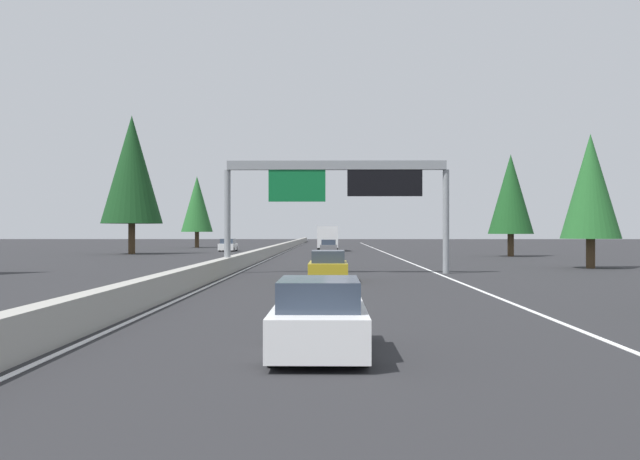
% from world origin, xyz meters
% --- Properties ---
extents(ground_plane, '(320.00, 320.00, 0.00)m').
position_xyz_m(ground_plane, '(60.00, 0.00, 0.00)').
color(ground_plane, '#262628').
extents(median_barrier, '(180.00, 0.56, 0.90)m').
position_xyz_m(median_barrier, '(80.00, 0.30, 0.45)').
color(median_barrier, '#9E9B93').
rests_on(median_barrier, ground).
extents(shoulder_stripe_right, '(160.00, 0.16, 0.01)m').
position_xyz_m(shoulder_stripe_right, '(70.00, -11.52, 0.01)').
color(shoulder_stripe_right, silver).
rests_on(shoulder_stripe_right, ground).
extents(shoulder_stripe_median, '(160.00, 0.16, 0.01)m').
position_xyz_m(shoulder_stripe_median, '(70.00, -0.25, 0.01)').
color(shoulder_stripe_median, silver).
rests_on(shoulder_stripe_median, ground).
extents(sign_gantry_overhead, '(0.50, 12.68, 6.34)m').
position_xyz_m(sign_gantry_overhead, '(40.10, -6.04, 5.05)').
color(sign_gantry_overhead, gray).
rests_on(sign_gantry_overhead, ground).
extents(sedan_distant_a, '(4.40, 1.80, 1.47)m').
position_xyz_m(sedan_distant_a, '(12.58, -5.33, 0.68)').
color(sedan_distant_a, white).
rests_on(sedan_distant_a, ground).
extents(sedan_mid_left, '(4.40, 1.80, 1.47)m').
position_xyz_m(sedan_mid_left, '(33.47, -5.42, 0.68)').
color(sedan_mid_left, '#AD931E').
rests_on(sedan_mid_left, ground).
extents(sedan_far_center, '(4.40, 1.80, 1.47)m').
position_xyz_m(sedan_far_center, '(78.65, -5.29, 0.68)').
color(sedan_far_center, slate).
rests_on(sedan_far_center, ground).
extents(box_truck_distant_b, '(8.50, 2.40, 2.95)m').
position_xyz_m(box_truck_distant_b, '(87.74, -5.16, 1.61)').
color(box_truck_distant_b, white).
rests_on(box_truck_distant_b, ground).
extents(oncoming_near, '(4.40, 1.80, 1.47)m').
position_xyz_m(oncoming_near, '(86.40, 6.66, 0.68)').
color(oncoming_near, white).
rests_on(oncoming_near, ground).
extents(conifer_right_near, '(3.80, 3.80, 8.64)m').
position_xyz_m(conifer_right_near, '(46.17, -22.19, 5.24)').
color(conifer_right_near, '#4C3823').
rests_on(conifer_right_near, ground).
extents(conifer_right_mid, '(4.24, 4.24, 9.64)m').
position_xyz_m(conifer_right_mid, '(68.73, -22.51, 5.86)').
color(conifer_right_mid, '#4C3823').
rests_on(conifer_right_mid, ground).
extents(conifer_left_mid, '(6.36, 6.36, 14.46)m').
position_xyz_m(conifer_left_mid, '(75.54, 15.22, 8.80)').
color(conifer_left_mid, '#4C3823').
rests_on(conifer_left_mid, ground).
extents(conifer_left_far, '(4.55, 4.55, 10.34)m').
position_xyz_m(conifer_left_far, '(105.75, 13.84, 6.28)').
color(conifer_left_far, '#4C3823').
rests_on(conifer_left_far, ground).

